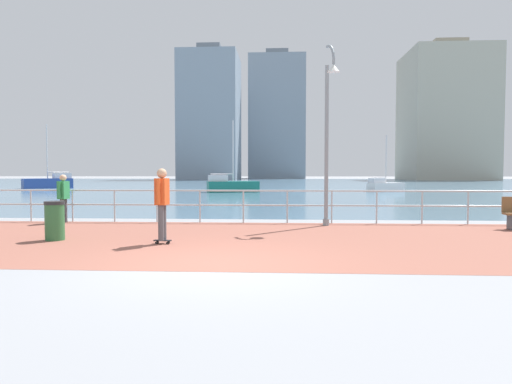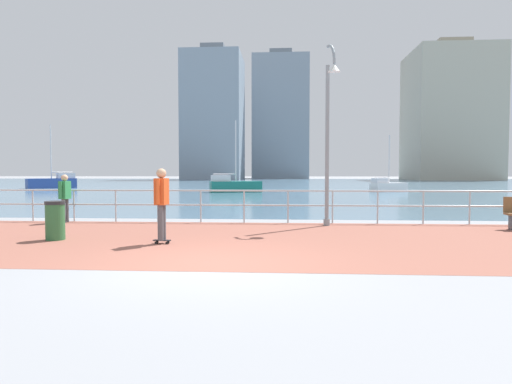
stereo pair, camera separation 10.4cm
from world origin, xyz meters
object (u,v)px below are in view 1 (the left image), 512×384
at_px(lamppost, 329,126).
at_px(skateboarder, 162,199).
at_px(sailboat_white, 385,186).
at_px(sailboat_teal, 231,185).
at_px(sailboat_ivory, 49,182).
at_px(bystander, 63,195).
at_px(trash_bin, 55,221).

relative_size(lamppost, skateboarder, 3.17).
distance_m(sailboat_white, sailboat_teal, 12.77).
bearing_deg(sailboat_ivory, lamppost, -50.03).
bearing_deg(sailboat_teal, bystander, -98.02).
xyz_separation_m(lamppost, bystander, (-8.32, 0.41, -2.08)).
distance_m(bystander, sailboat_teal, 21.36).
height_order(skateboarder, sailboat_ivory, sailboat_ivory).
bearing_deg(sailboat_ivory, sailboat_teal, -21.88).
bearing_deg(sailboat_ivory, skateboarder, -57.97).
distance_m(trash_bin, sailboat_white, 30.16).
height_order(lamppost, sailboat_ivory, sailboat_ivory).
bearing_deg(sailboat_white, skateboarder, -112.71).
height_order(trash_bin, sailboat_teal, sailboat_teal).
bearing_deg(lamppost, sailboat_teal, 103.91).
distance_m(sailboat_ivory, sailboat_teal, 20.68).
distance_m(lamppost, sailboat_white, 24.86).
height_order(bystander, sailboat_teal, sailboat_teal).
distance_m(skateboarder, sailboat_teal, 25.03).
xyz_separation_m(sailboat_white, sailboat_teal, (-12.60, -2.09, 0.10)).
bearing_deg(lamppost, trash_bin, -155.79).
relative_size(skateboarder, sailboat_teal, 0.30).
height_order(lamppost, sailboat_teal, sailboat_teal).
xyz_separation_m(trash_bin, sailboat_teal, (1.43, 24.60, 0.08)).
bearing_deg(sailboat_teal, skateboarder, -87.10).
distance_m(lamppost, sailboat_ivory, 38.26).
height_order(lamppost, skateboarder, lamppost).
bearing_deg(trash_bin, bystander, 114.14).
bearing_deg(trash_bin, sailboat_ivory, 118.80).
distance_m(lamppost, sailboat_teal, 22.34).
xyz_separation_m(lamppost, trash_bin, (-6.77, -3.05, -2.51)).
relative_size(bystander, trash_bin, 1.66).
xyz_separation_m(sailboat_ivory, sailboat_teal, (19.19, -7.71, -0.06)).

